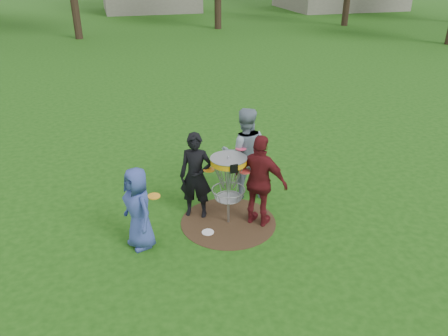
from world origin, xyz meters
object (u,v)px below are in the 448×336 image
object	(u,v)px
player_maroon	(260,182)
player_blue	(138,208)
player_black	(196,176)
disc_golf_basket	(229,174)
player_grey	(244,153)

from	to	relation	value
player_maroon	player_blue	bearing A→B (deg)	45.59
player_blue	player_maroon	world-z (taller)	player_maroon
player_black	player_blue	bearing A→B (deg)	-124.72
player_black	player_maroon	size ratio (longest dim) A/B	0.96
player_black	disc_golf_basket	distance (m)	0.69
player_grey	disc_golf_basket	bearing A→B (deg)	68.08
player_black	player_maroon	xyz separation A→B (m)	(1.05, -0.60, 0.04)
player_grey	player_blue	bearing A→B (deg)	39.22
player_blue	player_grey	xyz separation A→B (m)	(2.27, 1.23, 0.21)
player_maroon	disc_golf_basket	bearing A→B (deg)	25.01
player_black	disc_golf_basket	world-z (taller)	player_black
player_black	player_grey	world-z (taller)	player_grey
player_black	disc_golf_basket	bearing A→B (deg)	-15.99
player_maroon	disc_golf_basket	distance (m)	0.59
player_maroon	disc_golf_basket	size ratio (longest dim) A/B	1.28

